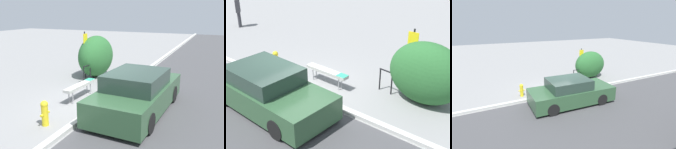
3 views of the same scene
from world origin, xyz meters
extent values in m
plane|color=gray|center=(0.00, 0.00, 0.00)|extent=(60.00, 60.00, 0.00)
cube|color=#424244|center=(0.00, -5.15, 0.00)|extent=(60.00, 10.00, 0.01)
cube|color=#B7B7B2|center=(0.00, 0.00, 0.07)|extent=(60.00, 0.20, 0.13)
cylinder|color=#99999E|center=(-0.25, 1.02, 0.23)|extent=(0.04, 0.04, 0.45)
cylinder|color=#99999E|center=(1.00, 0.98, 0.23)|extent=(0.04, 0.04, 0.45)
cylinder|color=#99999E|center=(-0.25, 1.18, 0.23)|extent=(0.04, 0.04, 0.45)
cylinder|color=#99999E|center=(1.00, 1.15, 0.23)|extent=(0.04, 0.04, 0.45)
cube|color=#B2B2AD|center=(0.38, 1.08, 0.51)|extent=(1.80, 0.35, 0.11)
cube|color=teal|center=(1.09, 1.06, 0.57)|extent=(0.37, 0.30, 0.01)
cylinder|color=black|center=(2.09, 1.93, 0.40)|extent=(0.05, 0.05, 0.80)
cylinder|color=black|center=(2.59, 1.87, 0.40)|extent=(0.05, 0.05, 0.80)
cylinder|color=black|center=(2.34, 1.90, 0.80)|extent=(0.55, 0.11, 0.05)
cylinder|color=black|center=(2.99, 2.36, 1.15)|extent=(0.06, 0.06, 2.30)
cube|color=yellow|center=(2.99, 2.32, 1.97)|extent=(0.36, 0.02, 0.46)
cylinder|color=gold|center=(-2.07, 0.79, 0.30)|extent=(0.20, 0.20, 0.60)
sphere|color=gold|center=(-2.07, 0.79, 0.66)|extent=(0.22, 0.22, 0.22)
cylinder|color=gold|center=(-2.21, 0.79, 0.36)|extent=(0.08, 0.07, 0.07)
cylinder|color=gold|center=(-1.93, 0.79, 0.36)|extent=(0.08, 0.07, 0.07)
ellipsoid|color=#28602D|center=(3.66, 2.11, 1.03)|extent=(2.50, 1.50, 2.05)
cylinder|color=black|center=(1.49, -0.53, 0.30)|extent=(0.61, 0.21, 0.60)
cylinder|color=black|center=(1.42, -2.23, 0.30)|extent=(0.61, 0.21, 0.60)
cylinder|color=black|center=(-1.25, -0.41, 0.30)|extent=(0.61, 0.21, 0.60)
cylinder|color=black|center=(-1.32, -2.11, 0.30)|extent=(0.61, 0.21, 0.60)
cube|color=#2D5133|center=(0.09, -1.32, 0.51)|extent=(4.49, 2.03, 0.75)
cube|color=#253930|center=(-0.09, -1.31, 1.13)|extent=(2.19, 1.75, 0.53)
camera|label=1|loc=(-7.41, -3.73, 3.27)|focal=40.00mm
camera|label=2|loc=(7.05, -6.57, 5.30)|focal=50.00mm
camera|label=3|loc=(-4.18, -8.83, 4.18)|focal=28.00mm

